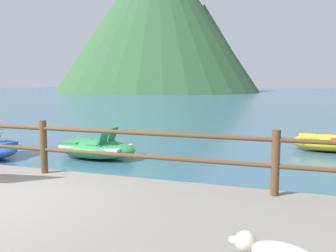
# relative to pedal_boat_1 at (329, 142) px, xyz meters

# --- Properties ---
(ground_plane) EXTENTS (200.00, 200.00, 0.00)m
(ground_plane) POSITION_rel_pedal_boat_1_xyz_m (-5.24, 32.21, -0.26)
(ground_plane) COLOR #38607A
(dock_railing) EXTENTS (23.92, 0.12, 0.95)m
(dock_railing) POSITION_rel_pedal_boat_1_xyz_m (-5.24, -6.24, 0.72)
(dock_railing) COLOR brown
(dock_railing) RESTS_ON promenade_dock
(pedal_boat_1) EXTENTS (2.23, 1.24, 0.83)m
(pedal_boat_1) POSITION_rel_pedal_boat_1_xyz_m (0.00, 0.00, 0.00)
(pedal_boat_1) COLOR yellow
(pedal_boat_1) RESTS_ON ground
(pedal_boat_2) EXTENTS (2.25, 1.19, 0.84)m
(pedal_boat_2) POSITION_rel_pedal_boat_1_xyz_m (-6.00, -3.15, 0.00)
(pedal_boat_2) COLOR green
(pedal_boat_2) RESTS_ON ground
(cliff_headland) EXTENTS (43.71, 43.71, 32.24)m
(cliff_headland) POSITION_rel_pedal_boat_1_xyz_m (-27.71, 63.79, 14.87)
(cliff_headland) COLOR #386038
(cliff_headland) RESTS_ON ground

